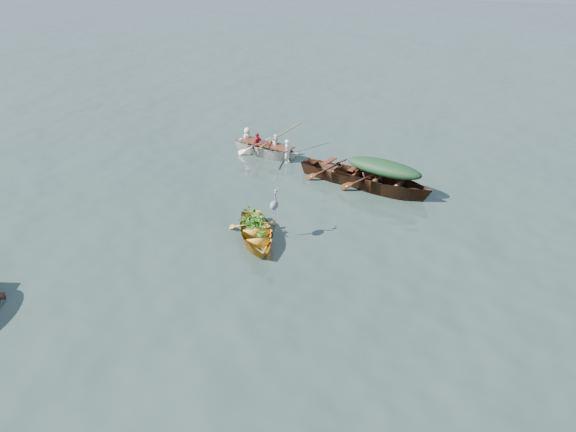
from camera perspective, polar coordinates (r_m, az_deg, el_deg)
name	(u,v)px	position (r m, az deg, el deg)	size (l,w,h in m)	color
ground	(262,270)	(14.88, -2.65, -5.51)	(140.00, 140.00, 0.00)	#2E413B
yellow_dinghy	(256,240)	(16.26, -3.26, -2.49)	(1.42, 3.27, 0.89)	gold
green_tarp_boat	(382,191)	(19.56, 9.52, 2.48)	(1.55, 4.97, 1.20)	#472210
open_wooden_boat	(341,181)	(20.23, 5.45, 3.59)	(1.38, 4.43, 1.04)	#522714
rowed_boat	(267,156)	(22.49, -2.13, 6.14)	(1.24, 4.13, 0.98)	white
green_tarp_cover	(384,168)	(19.22, 9.72, 4.81)	(0.85, 2.73, 0.52)	#163619
thwart_benches	(342,167)	(20.02, 5.51, 5.01)	(0.83, 2.22, 0.04)	#501E12
heron	(274,210)	(15.94, -1.41, 0.61)	(0.28, 0.40, 0.92)	gray
dinghy_weeds	(254,209)	(16.40, -3.49, 0.72)	(0.70, 0.90, 0.60)	#36701D
rowers	(267,135)	(22.19, -2.17, 8.24)	(1.12, 2.89, 0.76)	white
oars	(267,143)	(22.31, -2.15, 7.39)	(2.60, 0.60, 0.06)	#A96540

